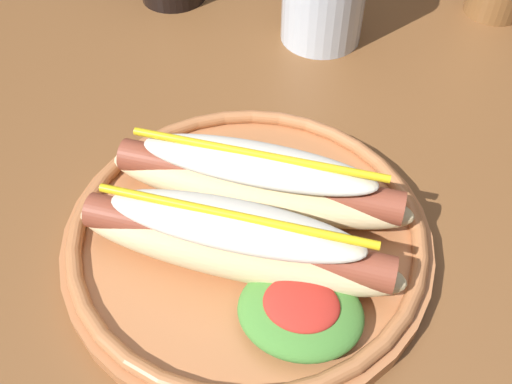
% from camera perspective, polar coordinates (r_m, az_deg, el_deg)
% --- Properties ---
extents(dining_table, '(1.13, 1.02, 0.74)m').
position_cam_1_polar(dining_table, '(0.57, 6.04, -6.38)').
color(dining_table, brown).
rests_on(dining_table, ground_plane).
extents(hot_dog_plate, '(0.28, 0.28, 0.08)m').
position_cam_1_polar(hot_dog_plate, '(0.43, -0.64, -3.61)').
color(hot_dog_plate, '#B77042').
rests_on(hot_dog_plate, dining_table).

